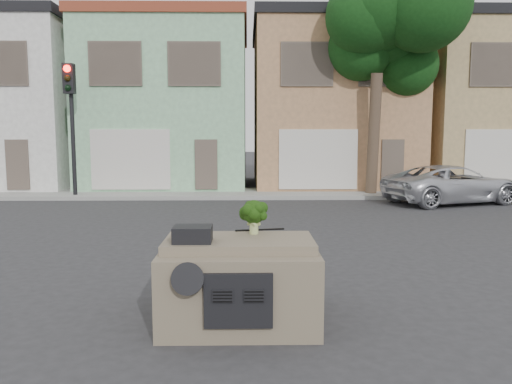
{
  "coord_description": "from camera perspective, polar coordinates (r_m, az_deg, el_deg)",
  "views": [
    {
      "loc": [
        0.11,
        -9.5,
        2.47
      ],
      "look_at": [
        0.28,
        0.5,
        1.3
      ],
      "focal_mm": 35.0,
      "sensor_mm": 36.0,
      "label": 1
    }
  ],
  "objects": [
    {
      "name": "traffic_signal",
      "position": [
        20.12,
        -20.31,
        6.48
      ],
      "size": [
        0.4,
        0.4,
        5.1
      ],
      "primitive_type": "cube",
      "color": "black",
      "rests_on": "ground"
    },
    {
      "name": "car_dashboard",
      "position": [
        6.78,
        -1.89,
        -9.69
      ],
      "size": [
        2.0,
        1.8,
        1.12
      ],
      "primitive_type": "cube",
      "color": "#726551",
      "rests_on": "ground"
    },
    {
      "name": "wiper_arm",
      "position": [
        7.01,
        0.44,
        -4.33
      ],
      "size": [
        0.69,
        0.15,
        0.02
      ],
      "primitive_type": "cube",
      "rotation": [
        0.0,
        0.0,
        0.17
      ],
      "color": "black",
      "rests_on": "car_dashboard"
    },
    {
      "name": "ground_plane",
      "position": [
        9.82,
        -1.6,
        -7.9
      ],
      "size": [
        120.0,
        120.0,
        0.0
      ],
      "primitive_type": "plane",
      "color": "#303033",
      "rests_on": "ground"
    },
    {
      "name": "sidewalk",
      "position": [
        20.14,
        -1.3,
        -0.17
      ],
      "size": [
        40.0,
        3.0,
        0.15
      ],
      "primitive_type": "cube",
      "color": "gray",
      "rests_on": "ground"
    },
    {
      "name": "townhouse_white",
      "position": [
        26.48,
        -26.13,
        8.81
      ],
      "size": [
        7.2,
        8.2,
        7.55
      ],
      "primitive_type": "cube",
      "color": "silver",
      "rests_on": "ground"
    },
    {
      "name": "townhouse_beige",
      "position": [
        26.6,
        24.68,
        8.87
      ],
      "size": [
        7.2,
        8.2,
        7.55
      ],
      "primitive_type": "cube",
      "color": "tan",
      "rests_on": "ground"
    },
    {
      "name": "townhouse_tan",
      "position": [
        24.35,
        8.32,
        9.66
      ],
      "size": [
        7.2,
        8.2,
        7.55
      ],
      "primitive_type": "cube",
      "color": "tan",
      "rests_on": "ground"
    },
    {
      "name": "townhouse_mint",
      "position": [
        24.31,
        -9.67,
        9.65
      ],
      "size": [
        7.2,
        8.2,
        7.55
      ],
      "primitive_type": "cube",
      "color": "#8FC798",
      "rests_on": "ground"
    },
    {
      "name": "silver_pickup",
      "position": [
        19.17,
        21.44,
        -1.2
      ],
      "size": [
        5.37,
        3.63,
        1.37
      ],
      "primitive_type": "imported",
      "rotation": [
        0.0,
        0.0,
        1.87
      ],
      "color": "silver",
      "rests_on": "ground"
    },
    {
      "name": "broccoli",
      "position": [
        6.74,
        -0.24,
        -2.83
      ],
      "size": [
        0.55,
        0.55,
        0.47
      ],
      "primitive_type": "cube",
      "rotation": [
        0.0,
        0.0,
        0.8
      ],
      "color": "black",
      "rests_on": "car_dashboard"
    },
    {
      "name": "instrument_hump",
      "position": [
        6.31,
        -7.25,
        -4.79
      ],
      "size": [
        0.48,
        0.38,
        0.2
      ],
      "primitive_type": "cube",
      "color": "black",
      "rests_on": "car_dashboard"
    },
    {
      "name": "tree_near",
      "position": [
        19.99,
        13.45,
        11.59
      ],
      "size": [
        4.4,
        4.0,
        8.5
      ],
      "primitive_type": "cube",
      "color": "#113911",
      "rests_on": "ground"
    }
  ]
}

